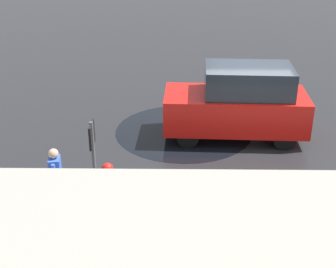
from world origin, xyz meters
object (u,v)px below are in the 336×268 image
fire_hydrant (108,179)px  sign_post (94,163)px  moving_hatchback (239,103)px  pedestrian (55,171)px

fire_hydrant → sign_post: sign_post is taller
moving_hatchback → fire_hydrant: bearing=43.6°
fire_hydrant → pedestrian: 1.16m
sign_post → moving_hatchback: bearing=-126.1°
moving_hatchback → sign_post: 5.56m
pedestrian → moving_hatchback: bearing=-143.4°
fire_hydrant → sign_post: bearing=89.2°
moving_hatchback → pedestrian: (4.36, 3.23, -0.34)m
moving_hatchback → pedestrian: 5.44m
fire_hydrant → sign_post: 1.81m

